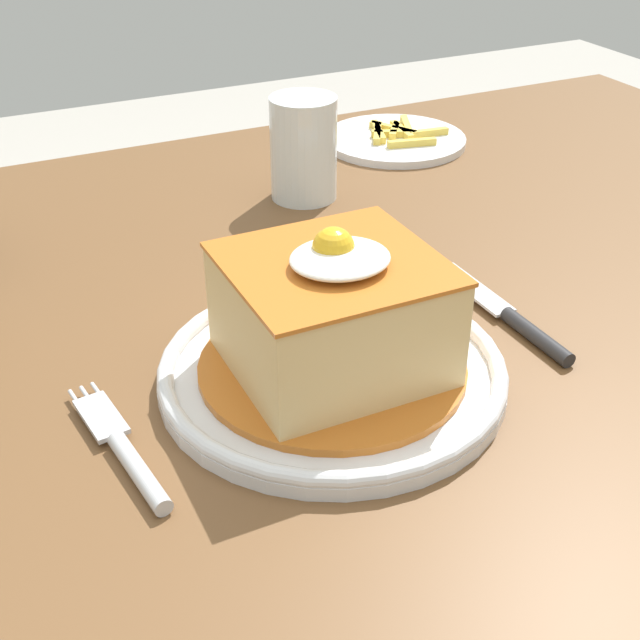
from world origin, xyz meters
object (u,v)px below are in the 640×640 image
drinking_glass (304,155)px  side_plate_fries (395,139)px  fork (126,453)px  knife (517,322)px  main_plate (332,370)px

drinking_glass → side_plate_fries: (0.17, 0.10, -0.04)m
fork → knife: bearing=3.7°
fork → side_plate_fries: side_plate_fries is taller
drinking_glass → fork: bearing=-130.0°
fork → drinking_glass: (0.27, 0.33, 0.04)m
main_plate → drinking_glass: drinking_glass is taller
side_plate_fries → main_plate: bearing=-125.2°
knife → side_plate_fries: size_ratio=0.97×
knife → drinking_glass: bearing=97.8°
knife → drinking_glass: drinking_glass is taller
main_plate → fork: 0.16m
fork → drinking_glass: drinking_glass is taller
side_plate_fries → drinking_glass: bearing=-149.6°
main_plate → fork: bearing=-172.4°
main_plate → side_plate_fries: 0.49m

